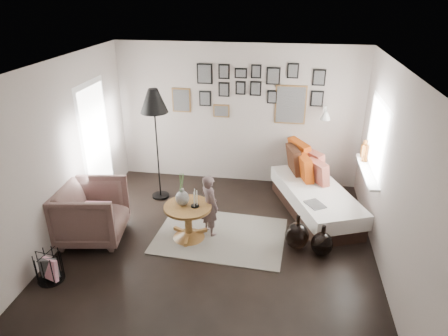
% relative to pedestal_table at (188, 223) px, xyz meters
% --- Properties ---
extents(ground, '(4.80, 4.80, 0.00)m').
position_rel_pedestal_table_xyz_m(ground, '(0.45, -0.28, -0.26)').
color(ground, black).
rests_on(ground, ground).
extents(wall_back, '(4.50, 0.00, 4.50)m').
position_rel_pedestal_table_xyz_m(wall_back, '(0.45, 2.12, 1.04)').
color(wall_back, '#A1958D').
rests_on(wall_back, ground).
extents(wall_front, '(4.50, 0.00, 4.50)m').
position_rel_pedestal_table_xyz_m(wall_front, '(0.45, -2.68, 1.04)').
color(wall_front, '#A1958D').
rests_on(wall_front, ground).
extents(wall_left, '(0.00, 4.80, 4.80)m').
position_rel_pedestal_table_xyz_m(wall_left, '(-1.80, -0.28, 1.04)').
color(wall_left, '#A1958D').
rests_on(wall_left, ground).
extents(wall_right, '(0.00, 4.80, 4.80)m').
position_rel_pedestal_table_xyz_m(wall_right, '(2.70, -0.28, 1.04)').
color(wall_right, '#A1958D').
rests_on(wall_right, ground).
extents(ceiling, '(4.80, 4.80, 0.00)m').
position_rel_pedestal_table_xyz_m(ceiling, '(0.45, -0.28, 2.34)').
color(ceiling, white).
rests_on(ceiling, wall_back).
extents(door_left, '(0.00, 2.14, 2.14)m').
position_rel_pedestal_table_xyz_m(door_left, '(-1.78, 0.92, 0.79)').
color(door_left, white).
rests_on(door_left, wall_left).
extents(window_right, '(0.15, 1.32, 1.30)m').
position_rel_pedestal_table_xyz_m(window_right, '(2.63, 1.06, 0.68)').
color(window_right, white).
rests_on(window_right, wall_right).
extents(gallery_wall, '(2.74, 0.03, 1.08)m').
position_rel_pedestal_table_xyz_m(gallery_wall, '(0.74, 2.10, 1.49)').
color(gallery_wall, brown).
rests_on(gallery_wall, wall_back).
extents(wall_sconce, '(0.18, 0.36, 0.16)m').
position_rel_pedestal_table_xyz_m(wall_sconce, '(2.00, 1.85, 1.21)').
color(wall_sconce, white).
rests_on(wall_sconce, wall_back).
extents(rug, '(2.01, 1.46, 0.01)m').
position_rel_pedestal_table_xyz_m(rug, '(0.46, 0.12, -0.25)').
color(rug, beige).
rests_on(rug, ground).
extents(pedestal_table, '(0.70, 0.70, 0.55)m').
position_rel_pedestal_table_xyz_m(pedestal_table, '(0.00, 0.00, 0.00)').
color(pedestal_table, brown).
rests_on(pedestal_table, ground).
extents(vase, '(0.20, 0.20, 0.50)m').
position_rel_pedestal_table_xyz_m(vase, '(-0.08, 0.02, 0.45)').
color(vase, black).
rests_on(vase, pedestal_table).
extents(candles, '(0.12, 0.12, 0.26)m').
position_rel_pedestal_table_xyz_m(candles, '(0.11, -0.00, 0.42)').
color(candles, black).
rests_on(candles, pedestal_table).
extents(daybed, '(1.55, 2.19, 0.99)m').
position_rel_pedestal_table_xyz_m(daybed, '(1.91, 1.14, 0.06)').
color(daybed, black).
rests_on(daybed, ground).
extents(magazine_on_daybed, '(0.35, 0.38, 0.02)m').
position_rel_pedestal_table_xyz_m(magazine_on_daybed, '(1.86, 0.49, 0.21)').
color(magazine_on_daybed, black).
rests_on(magazine_on_daybed, daybed).
extents(armchair, '(1.08, 1.06, 0.87)m').
position_rel_pedestal_table_xyz_m(armchair, '(-1.41, -0.21, 0.18)').
color(armchair, brown).
rests_on(armchair, ground).
extents(armchair_cushion, '(0.44, 0.45, 0.18)m').
position_rel_pedestal_table_xyz_m(armchair_cushion, '(-1.38, -0.16, 0.22)').
color(armchair_cushion, white).
rests_on(armchair_cushion, armchair).
extents(floor_lamp, '(0.46, 0.46, 1.97)m').
position_rel_pedestal_table_xyz_m(floor_lamp, '(-0.81, 1.18, 1.44)').
color(floor_lamp, black).
rests_on(floor_lamp, ground).
extents(magazine_basket, '(0.37, 0.37, 0.41)m').
position_rel_pedestal_table_xyz_m(magazine_basket, '(-1.54, -1.21, -0.06)').
color(magazine_basket, black).
rests_on(magazine_basket, ground).
extents(demijohn_large, '(0.35, 0.35, 0.53)m').
position_rel_pedestal_table_xyz_m(demijohn_large, '(1.60, 0.01, -0.05)').
color(demijohn_large, black).
rests_on(demijohn_large, ground).
extents(demijohn_small, '(0.31, 0.31, 0.48)m').
position_rel_pedestal_table_xyz_m(demijohn_small, '(1.95, -0.11, -0.08)').
color(demijohn_small, black).
rests_on(demijohn_small, ground).
extents(child, '(0.42, 0.42, 0.98)m').
position_rel_pedestal_table_xyz_m(child, '(0.29, 0.17, 0.24)').
color(child, brown).
rests_on(child, ground).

